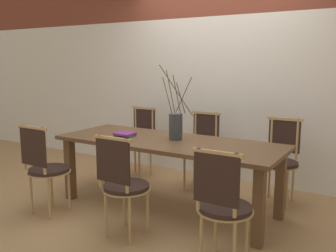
# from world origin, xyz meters

# --- Properties ---
(ground_plane) EXTENTS (16.00, 16.00, 0.00)m
(ground_plane) POSITION_xyz_m (0.00, 0.00, 0.00)
(ground_plane) COLOR #A87F51
(wall_rear) EXTENTS (12.00, 0.06, 3.20)m
(wall_rear) POSITION_xyz_m (0.00, 1.32, 1.60)
(wall_rear) COLOR silver
(wall_rear) RESTS_ON ground_plane
(dining_table) EXTENTS (2.39, 0.89, 0.74)m
(dining_table) POSITION_xyz_m (0.00, 0.00, 0.64)
(dining_table) COLOR brown
(dining_table) RESTS_ON ground_plane
(chair_near_leftend) EXTENTS (0.43, 0.43, 0.94)m
(chair_near_leftend) POSITION_xyz_m (-0.97, -0.79, 0.51)
(chair_near_leftend) COLOR black
(chair_near_leftend) RESTS_ON ground_plane
(chair_near_left) EXTENTS (0.43, 0.43, 0.94)m
(chair_near_left) POSITION_xyz_m (0.02, -0.79, 0.51)
(chair_near_left) COLOR black
(chair_near_left) RESTS_ON ground_plane
(chair_near_center) EXTENTS (0.43, 0.43, 0.94)m
(chair_near_center) POSITION_xyz_m (0.96, -0.79, 0.51)
(chair_near_center) COLOR black
(chair_near_center) RESTS_ON ground_plane
(chair_far_leftend) EXTENTS (0.43, 0.43, 0.94)m
(chair_far_leftend) POSITION_xyz_m (-0.94, 0.79, 0.51)
(chair_far_leftend) COLOR black
(chair_far_leftend) RESTS_ON ground_plane
(chair_far_left) EXTENTS (0.43, 0.43, 0.94)m
(chair_far_left) POSITION_xyz_m (-0.00, 0.79, 0.51)
(chair_far_left) COLOR black
(chair_far_left) RESTS_ON ground_plane
(chair_far_center) EXTENTS (0.43, 0.43, 0.94)m
(chair_far_center) POSITION_xyz_m (0.96, 0.79, 0.51)
(chair_far_center) COLOR black
(chair_far_center) RESTS_ON ground_plane
(vase_centerpiece) EXTENTS (0.37, 0.38, 0.78)m
(vase_centerpiece) POSITION_xyz_m (0.05, 0.07, 0.89)
(vase_centerpiece) COLOR #33383D
(vase_centerpiece) RESTS_ON dining_table
(book_stack) EXTENTS (0.22, 0.19, 0.04)m
(book_stack) POSITION_xyz_m (-0.52, -0.06, 0.76)
(book_stack) COLOR #1E6B4C
(book_stack) RESTS_ON dining_table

